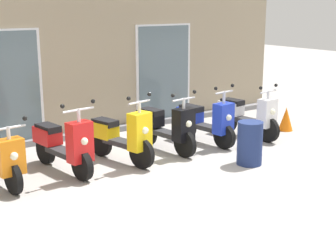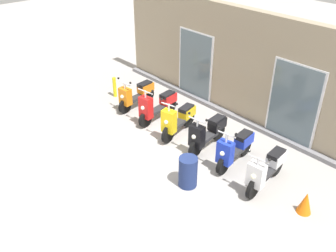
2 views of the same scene
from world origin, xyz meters
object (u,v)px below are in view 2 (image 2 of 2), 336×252
at_px(scooter_white, 266,169).
at_px(scooter_red, 157,106).
at_px(scooter_orange, 136,94).
at_px(trash_bin, 188,172).
at_px(scooter_black, 207,133).
at_px(scooter_blue, 235,149).
at_px(traffic_cone, 305,203).
at_px(scooter_yellow, 178,119).
at_px(curb_bollard, 115,87).

bearing_deg(scooter_white, scooter_red, 178.09).
bearing_deg(scooter_orange, scooter_red, -1.12).
distance_m(scooter_white, trash_bin, 1.81).
xyz_separation_m(scooter_black, trash_bin, (0.77, -1.46, -0.11)).
distance_m(scooter_orange, scooter_blue, 4.10).
distance_m(scooter_red, traffic_cone, 5.17).
xyz_separation_m(scooter_yellow, scooter_white, (3.02, -0.03, -0.02)).
bearing_deg(scooter_white, curb_bollard, 179.23).
distance_m(scooter_blue, scooter_white, 1.04).
bearing_deg(scooter_red, trash_bin, -27.25).
height_order(traffic_cone, trash_bin, trash_bin).
xyz_separation_m(scooter_yellow, curb_bollard, (-3.25, 0.06, -0.15)).
relative_size(scooter_black, curb_bollard, 2.26).
distance_m(scooter_yellow, scooter_black, 1.04).
bearing_deg(traffic_cone, scooter_yellow, 178.52).
xyz_separation_m(scooter_red, scooter_white, (4.06, -0.14, 0.00)).
bearing_deg(scooter_orange, trash_bin, -20.77).
bearing_deg(curb_bollard, scooter_white, -0.77).
bearing_deg(scooter_white, scooter_orange, 178.25).
relative_size(scooter_black, scooter_white, 0.97).
bearing_deg(scooter_white, scooter_black, 176.09).
relative_size(scooter_orange, scooter_black, 0.97).
relative_size(scooter_red, trash_bin, 2.14).
bearing_deg(scooter_blue, curb_bollard, -179.61).
distance_m(scooter_red, scooter_blue, 3.03).
height_order(traffic_cone, curb_bollard, curb_bollard).
xyz_separation_m(scooter_orange, curb_bollard, (-1.13, -0.07, -0.13)).
height_order(scooter_black, traffic_cone, scooter_black).
bearing_deg(scooter_black, scooter_yellow, -173.96).
xyz_separation_m(scooter_red, traffic_cone, (5.16, -0.22, -0.22)).
relative_size(scooter_yellow, trash_bin, 2.05).
distance_m(scooter_red, trash_bin, 3.20).
distance_m(scooter_black, trash_bin, 1.66).
distance_m(scooter_orange, scooter_white, 5.14).
bearing_deg(trash_bin, scooter_red, 152.75).
relative_size(scooter_red, traffic_cone, 3.16).
bearing_deg(scooter_orange, traffic_cone, -2.17).
bearing_deg(traffic_cone, scooter_blue, 174.65).
relative_size(scooter_yellow, scooter_black, 1.00).
xyz_separation_m(scooter_black, traffic_cone, (3.09, -0.22, -0.23)).
relative_size(scooter_yellow, traffic_cone, 3.03).
bearing_deg(scooter_blue, scooter_white, -6.62).
bearing_deg(trash_bin, scooter_blue, 82.73).
xyz_separation_m(scooter_orange, scooter_white, (5.14, -0.16, 0.01)).
xyz_separation_m(scooter_blue, scooter_white, (1.04, -0.12, 0.01)).
height_order(curb_bollard, trash_bin, trash_bin).
bearing_deg(scooter_yellow, curb_bollard, 178.99).
height_order(scooter_yellow, scooter_white, scooter_yellow).
distance_m(scooter_blue, trash_bin, 1.46).
relative_size(scooter_blue, traffic_cone, 2.94).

